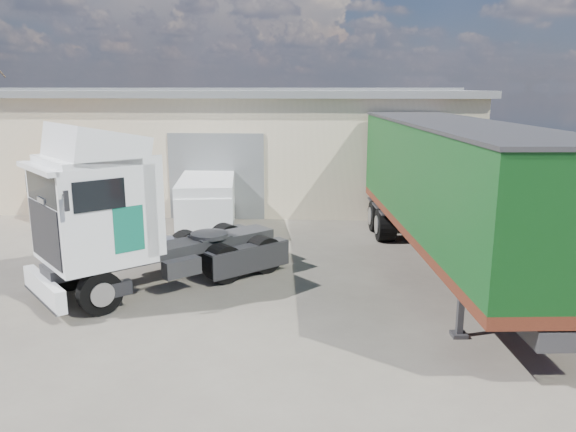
# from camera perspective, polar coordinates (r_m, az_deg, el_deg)

# --- Properties ---
(ground) EXTENTS (120.00, 120.00, 0.00)m
(ground) POSITION_cam_1_polar(r_m,az_deg,el_deg) (14.27, -6.76, -9.50)
(ground) COLOR #2A2722
(ground) RESTS_ON ground
(warehouse) EXTENTS (30.60, 12.60, 5.42)m
(warehouse) POSITION_cam_1_polar(r_m,az_deg,el_deg) (30.31, -12.65, 7.37)
(warehouse) COLOR beige
(warehouse) RESTS_ON ground
(tractor_unit) EXTENTS (6.66, 6.46, 4.59)m
(tractor_unit) POSITION_cam_1_polar(r_m,az_deg,el_deg) (15.55, -16.14, -0.58)
(tractor_unit) COLOR black
(tractor_unit) RESTS_ON ground
(box_trailer) EXTENTS (4.04, 13.68, 4.48)m
(box_trailer) POSITION_cam_1_polar(r_m,az_deg,el_deg) (16.89, 16.26, 3.24)
(box_trailer) COLOR #2D2D30
(box_trailer) RESTS_ON ground
(panel_van) EXTENTS (2.75, 5.26, 2.05)m
(panel_van) POSITION_cam_1_polar(r_m,az_deg,el_deg) (21.92, -8.20, 1.29)
(panel_van) COLOR black
(panel_van) RESTS_ON ground
(orange_skip) EXTENTS (3.75, 2.96, 2.05)m
(orange_skip) POSITION_cam_1_polar(r_m,az_deg,el_deg) (25.48, -20.68, 1.83)
(orange_skip) COLOR #2D2D30
(orange_skip) RESTS_ON ground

